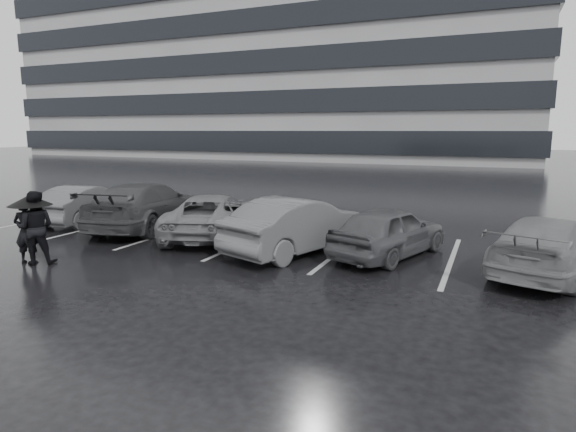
{
  "coord_description": "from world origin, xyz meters",
  "views": [
    {
      "loc": [
        4.25,
        -9.62,
        3.17
      ],
      "look_at": [
        -0.34,
        1.0,
        1.1
      ],
      "focal_mm": 30.0,
      "sensor_mm": 36.0,
      "label": 1
    }
  ],
  "objects_px": {
    "car_east": "(548,246)",
    "pedestrian_right": "(35,228)",
    "pedestrian_left": "(26,231)",
    "car_west_a": "(298,225)",
    "car_west_d": "(85,204)",
    "car_west_b": "(213,215)",
    "car_main": "(389,231)",
    "car_west_c": "(146,205)"
  },
  "relations": [
    {
      "from": "pedestrian_left",
      "to": "car_east",
      "type": "bearing_deg",
      "value": 176.01
    },
    {
      "from": "pedestrian_right",
      "to": "car_west_c",
      "type": "bearing_deg",
      "value": -117.97
    },
    {
      "from": "car_west_b",
      "to": "pedestrian_left",
      "type": "bearing_deg",
      "value": 41.42
    },
    {
      "from": "car_west_b",
      "to": "car_east",
      "type": "relative_size",
      "value": 1.05
    },
    {
      "from": "car_west_b",
      "to": "car_main",
      "type": "bearing_deg",
      "value": 159.28
    },
    {
      "from": "car_east",
      "to": "pedestrian_right",
      "type": "distance_m",
      "value": 11.83
    },
    {
      "from": "car_west_a",
      "to": "car_west_d",
      "type": "xyz_separation_m",
      "value": [
        -8.36,
        0.92,
        -0.08
      ]
    },
    {
      "from": "car_main",
      "to": "car_west_c",
      "type": "xyz_separation_m",
      "value": [
        -8.05,
        0.49,
        0.1
      ]
    },
    {
      "from": "car_main",
      "to": "pedestrian_left",
      "type": "xyz_separation_m",
      "value": [
        -7.86,
        -4.07,
        0.13
      ]
    },
    {
      "from": "car_west_b",
      "to": "pedestrian_left",
      "type": "distance_m",
      "value": 4.98
    },
    {
      "from": "car_west_c",
      "to": "car_main",
      "type": "bearing_deg",
      "value": 165.57
    },
    {
      "from": "car_main",
      "to": "car_west_d",
      "type": "relative_size",
      "value": 0.98
    },
    {
      "from": "car_west_a",
      "to": "pedestrian_left",
      "type": "relative_size",
      "value": 2.8
    },
    {
      "from": "car_west_a",
      "to": "car_west_d",
      "type": "bearing_deg",
      "value": 12.56
    },
    {
      "from": "car_main",
      "to": "car_west_a",
      "type": "distance_m",
      "value": 2.35
    },
    {
      "from": "car_main",
      "to": "car_west_a",
      "type": "height_order",
      "value": "car_west_a"
    },
    {
      "from": "car_west_a",
      "to": "car_west_d",
      "type": "relative_size",
      "value": 1.12
    },
    {
      "from": "car_west_a",
      "to": "pedestrian_right",
      "type": "distance_m",
      "value": 6.38
    },
    {
      "from": "car_main",
      "to": "car_west_d",
      "type": "height_order",
      "value": "car_main"
    },
    {
      "from": "car_west_d",
      "to": "pedestrian_left",
      "type": "height_order",
      "value": "pedestrian_left"
    },
    {
      "from": "car_main",
      "to": "car_west_c",
      "type": "bearing_deg",
      "value": 15.31
    },
    {
      "from": "car_main",
      "to": "car_east",
      "type": "bearing_deg",
      "value": -162.58
    },
    {
      "from": "car_main",
      "to": "car_west_b",
      "type": "height_order",
      "value": "car_main"
    },
    {
      "from": "car_east",
      "to": "pedestrian_left",
      "type": "bearing_deg",
      "value": 35.45
    },
    {
      "from": "car_west_a",
      "to": "pedestrian_left",
      "type": "distance_m",
      "value": 6.62
    },
    {
      "from": "car_east",
      "to": "pedestrian_right",
      "type": "relative_size",
      "value": 2.51
    },
    {
      "from": "car_west_b",
      "to": "car_west_c",
      "type": "height_order",
      "value": "car_west_c"
    },
    {
      "from": "car_west_d",
      "to": "car_east",
      "type": "relative_size",
      "value": 0.88
    },
    {
      "from": "car_west_a",
      "to": "car_west_b",
      "type": "height_order",
      "value": "car_west_a"
    },
    {
      "from": "car_west_d",
      "to": "car_east",
      "type": "height_order",
      "value": "car_west_d"
    },
    {
      "from": "car_east",
      "to": "car_west_d",
      "type": "bearing_deg",
      "value": 14.08
    },
    {
      "from": "car_east",
      "to": "pedestrian_right",
      "type": "height_order",
      "value": "pedestrian_right"
    },
    {
      "from": "car_west_a",
      "to": "car_west_b",
      "type": "bearing_deg",
      "value": 5.73
    },
    {
      "from": "car_east",
      "to": "pedestrian_right",
      "type": "bearing_deg",
      "value": 35.59
    },
    {
      "from": "car_west_a",
      "to": "car_west_b",
      "type": "distance_m",
      "value": 3.13
    },
    {
      "from": "pedestrian_right",
      "to": "car_main",
      "type": "bearing_deg",
      "value": 174.26
    },
    {
      "from": "car_east",
      "to": "pedestrian_left",
      "type": "distance_m",
      "value": 12.08
    },
    {
      "from": "pedestrian_right",
      "to": "pedestrian_left",
      "type": "bearing_deg",
      "value": -20.41
    },
    {
      "from": "car_west_a",
      "to": "pedestrian_left",
      "type": "bearing_deg",
      "value": 51.67
    },
    {
      "from": "pedestrian_left",
      "to": "pedestrian_right",
      "type": "bearing_deg",
      "value": 169.87
    },
    {
      "from": "car_west_c",
      "to": "car_west_d",
      "type": "bearing_deg",
      "value": -9.86
    },
    {
      "from": "car_west_d",
      "to": "pedestrian_left",
      "type": "xyz_separation_m",
      "value": [
        2.79,
        -4.51,
        0.14
      ]
    }
  ]
}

